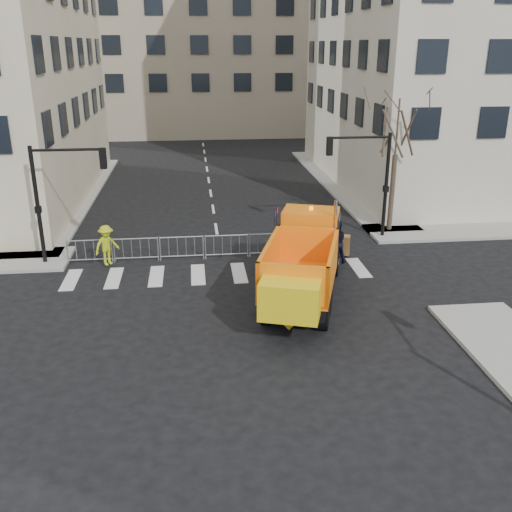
{
  "coord_description": "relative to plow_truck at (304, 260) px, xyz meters",
  "views": [
    {
      "loc": [
        -1.16,
        -17.68,
        9.42
      ],
      "look_at": [
        1.11,
        2.5,
        1.88
      ],
      "focal_mm": 40.0,
      "sensor_mm": 36.0,
      "label": 1
    }
  ],
  "objects": [
    {
      "name": "building_far",
      "position": [
        -2.96,
        49.56,
        10.35
      ],
      "size": [
        30.0,
        18.0,
        24.0
      ],
      "primitive_type": "cube",
      "color": "gray",
      "rests_on": "ground"
    },
    {
      "name": "sidewalk_back",
      "position": [
        -2.96,
        6.06,
        -1.58
      ],
      "size": [
        64.0,
        5.0,
        0.15
      ],
      "primitive_type": "cube",
      "color": "gray",
      "rests_on": "ground"
    },
    {
      "name": "traffic_light_left",
      "position": [
        -10.96,
        5.06,
        1.05
      ],
      "size": [
        0.18,
        0.18,
        5.4
      ],
      "primitive_type": "cylinder",
      "color": "black",
      "rests_on": "ground"
    },
    {
      "name": "newspaper_box",
      "position": [
        1.36,
        7.55,
        -0.95
      ],
      "size": [
        0.51,
        0.47,
        1.1
      ],
      "primitive_type": "cube",
      "rotation": [
        0.0,
        0.0,
        0.18
      ],
      "color": "#B7240E",
      "rests_on": "sidewalk_back"
    },
    {
      "name": "crowd_barriers",
      "position": [
        -3.71,
        5.16,
        -1.1
      ],
      "size": [
        12.6,
        0.6,
        1.1
      ],
      "primitive_type": null,
      "color": "#9EA0A5",
      "rests_on": "ground"
    },
    {
      "name": "cop_a",
      "position": [
        2.0,
        4.56,
        -0.8
      ],
      "size": [
        0.66,
        0.47,
        1.71
      ],
      "primitive_type": "imported",
      "rotation": [
        0.0,
        0.0,
        3.24
      ],
      "color": "black",
      "rests_on": "ground"
    },
    {
      "name": "street_tree",
      "position": [
        6.24,
        8.06,
        2.1
      ],
      "size": [
        3.0,
        3.0,
        7.5
      ],
      "primitive_type": null,
      "color": "#382B21",
      "rests_on": "ground"
    },
    {
      "name": "ground",
      "position": [
        -2.96,
        -2.44,
        -1.65
      ],
      "size": [
        120.0,
        120.0,
        0.0
      ],
      "primitive_type": "plane",
      "color": "black",
      "rests_on": "ground"
    },
    {
      "name": "plow_truck",
      "position": [
        0.0,
        0.0,
        0.0
      ],
      "size": [
        5.37,
        9.9,
        3.72
      ],
      "rotation": [
        0.0,
        0.0,
        1.26
      ],
      "color": "black",
      "rests_on": "ground"
    },
    {
      "name": "cop_b",
      "position": [
        2.26,
        3.85,
        -0.67
      ],
      "size": [
        0.98,
        0.77,
        1.96
      ],
      "primitive_type": "imported",
      "rotation": [
        0.0,
        0.0,
        3.11
      ],
      "color": "black",
      "rests_on": "ground"
    },
    {
      "name": "cop_c",
      "position": [
        0.45,
        4.56,
        -0.83
      ],
      "size": [
        0.79,
        1.04,
        1.65
      ],
      "primitive_type": "imported",
      "rotation": [
        0.0,
        0.0,
        4.25
      ],
      "color": "black",
      "rests_on": "ground"
    },
    {
      "name": "traffic_light_right",
      "position": [
        5.54,
        7.06,
        1.05
      ],
      "size": [
        0.18,
        0.18,
        5.4
      ],
      "primitive_type": "cylinder",
      "color": "black",
      "rests_on": "ground"
    },
    {
      "name": "worker",
      "position": [
        -8.05,
        4.37,
        -0.59
      ],
      "size": [
        1.34,
        1.26,
        1.82
      ],
      "primitive_type": "imported",
      "rotation": [
        0.0,
        0.0,
        0.67
      ],
      "color": "#ADBF16",
      "rests_on": "sidewalk_back"
    }
  ]
}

